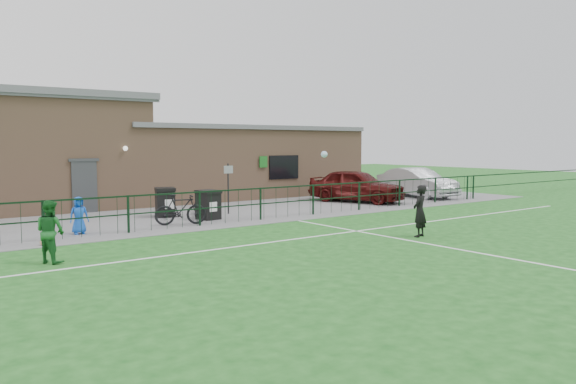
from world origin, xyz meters
TOP-DOWN VIEW (x-y plane):
  - ground at (0.00, 0.00)m, footprint 90.00×90.00m
  - paving_strip at (0.00, 13.50)m, footprint 34.00×13.00m
  - pitch_line_touch at (0.00, 7.80)m, footprint 28.00×0.10m
  - pitch_line_mid at (0.00, 4.00)m, footprint 28.00×0.10m
  - pitch_line_perp at (2.00, 0.00)m, footprint 0.10×16.00m
  - perimeter_fence at (0.00, 8.00)m, footprint 28.00×0.10m
  - wheelie_bin_left at (-1.44, 10.88)m, footprint 0.88×0.94m
  - wheelie_bin_right at (-0.49, 9.24)m, footprint 0.76×0.83m
  - sign_post at (0.95, 10.19)m, footprint 0.07×0.07m
  - car_maroon at (8.18, 10.42)m, footprint 3.29×4.94m
  - car_silver at (12.44, 10.33)m, footprint 1.93×4.68m
  - bicycle_d at (-1.93, 8.58)m, footprint 1.83×1.01m
  - spectator_child at (-5.31, 8.67)m, footprint 0.59×0.40m
  - goalkeeper_kick at (2.73, 2.17)m, footprint 1.50×3.57m
  - outfield_player at (-7.09, 4.90)m, footprint 0.84×0.90m
  - ball_ground at (-6.68, 7.32)m, footprint 0.20×0.20m
  - clubhouse at (-0.88, 16.50)m, footprint 24.25×5.40m

SIDE VIEW (x-z plane):
  - ground at x=0.00m, z-range 0.00..0.00m
  - pitch_line_touch at x=0.00m, z-range 0.00..0.01m
  - pitch_line_mid at x=0.00m, z-range 0.00..0.01m
  - pitch_line_perp at x=2.00m, z-range 0.00..0.01m
  - paving_strip at x=0.00m, z-range 0.00..0.02m
  - ball_ground at x=-6.68m, z-range 0.00..0.20m
  - wheelie_bin_right at x=-0.49m, z-range 0.02..1.01m
  - wheelie_bin_left at x=-1.44m, z-range 0.02..1.05m
  - bicycle_d at x=-1.93m, z-range 0.02..1.08m
  - perimeter_fence at x=0.00m, z-range 0.00..1.20m
  - spectator_child at x=-5.31m, z-range 0.02..1.18m
  - outfield_player at x=-7.09m, z-range 0.00..1.49m
  - car_silver at x=12.44m, z-range 0.02..1.53m
  - car_maroon at x=8.18m, z-range 0.02..1.58m
  - goalkeeper_kick at x=2.73m, z-range -0.45..2.11m
  - sign_post at x=0.95m, z-range 0.02..2.02m
  - clubhouse at x=-0.88m, z-range -0.26..4.70m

